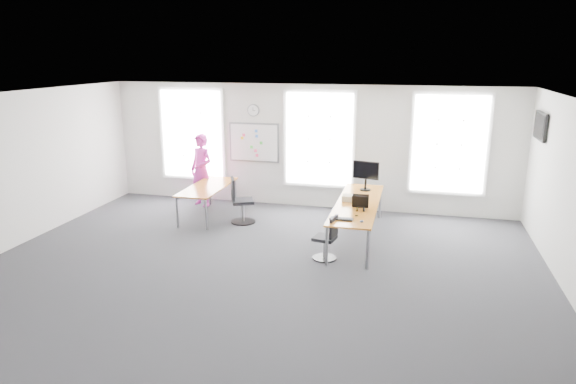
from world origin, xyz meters
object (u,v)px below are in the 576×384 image
(desk_left, at_px, (208,189))
(person, at_px, (201,170))
(headphones, at_px, (360,209))
(monitor, at_px, (366,173))
(chair_right, at_px, (327,240))
(desk_right, at_px, (357,205))
(chair_left, at_px, (240,203))
(keyboard, at_px, (341,219))

(desk_left, relative_size, person, 1.11)
(person, distance_m, headphones, 4.66)
(desk_left, height_order, monitor, monitor)
(headphones, bearing_deg, chair_right, -125.51)
(desk_right, xyz_separation_m, chair_right, (-0.40, -1.23, -0.35))
(desk_left, xyz_separation_m, monitor, (3.60, 0.35, 0.50))
(desk_right, xyz_separation_m, chair_left, (-2.67, 0.41, -0.27))
(person, bearing_deg, keyboard, -11.03)
(desk_left, bearing_deg, chair_left, -16.93)
(desk_left, distance_m, chair_left, 0.95)
(person, bearing_deg, chair_left, -14.93)
(chair_right, bearing_deg, monitor, 179.64)
(desk_right, distance_m, monitor, 1.12)
(chair_right, relative_size, person, 0.47)
(desk_left, distance_m, monitor, 3.65)
(keyboard, xyz_separation_m, headphones, (0.28, 0.58, 0.03))
(desk_right, relative_size, chair_left, 3.06)
(keyboard, distance_m, monitor, 2.23)
(chair_right, distance_m, person, 4.59)
(chair_left, bearing_deg, keyboard, -146.89)
(person, bearing_deg, desk_left, -35.42)
(chair_left, relative_size, person, 0.57)
(keyboard, bearing_deg, monitor, 89.08)
(desk_left, bearing_deg, person, 121.08)
(desk_left, bearing_deg, keyboard, -28.60)
(chair_left, bearing_deg, chair_right, -150.70)
(chair_left, height_order, person, person)
(keyboard, bearing_deg, headphones, 68.76)
(person, distance_m, keyboard, 4.72)
(chair_right, relative_size, keyboard, 1.98)
(desk_right, relative_size, monitor, 4.82)
(desk_left, height_order, person, person)
(desk_left, height_order, headphones, headphones)
(chair_right, xyz_separation_m, headphones, (0.52, 0.65, 0.44))
(desk_right, bearing_deg, desk_left, 169.11)
(desk_left, relative_size, chair_left, 1.93)
(chair_left, relative_size, monitor, 1.58)
(keyboard, relative_size, headphones, 2.61)
(person, xyz_separation_m, headphones, (4.16, -2.09, -0.09))
(desk_right, distance_m, chair_left, 2.71)
(chair_left, height_order, monitor, monitor)
(desk_right, height_order, monitor, monitor)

